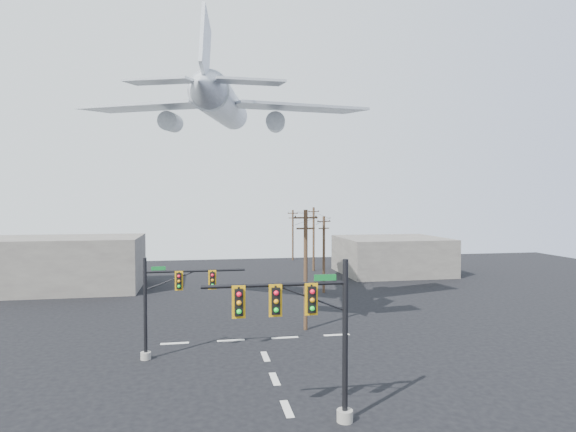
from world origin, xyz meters
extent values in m
plane|color=black|center=(0.00, 0.00, 0.00)|extent=(120.00, 120.00, 0.00)
cube|color=beige|center=(0.00, 0.00, 0.01)|extent=(0.40, 2.00, 0.01)
cube|color=beige|center=(0.00, 4.00, 0.01)|extent=(0.40, 2.00, 0.01)
cube|color=beige|center=(0.00, 8.00, 0.01)|extent=(0.40, 2.00, 0.01)
cube|color=beige|center=(-6.00, 12.00, 0.01)|extent=(2.00, 0.40, 0.01)
cube|color=beige|center=(-2.00, 12.00, 0.01)|extent=(2.00, 0.40, 0.01)
cube|color=beige|center=(2.00, 12.00, 0.01)|extent=(2.00, 0.40, 0.01)
cube|color=beige|center=(6.00, 12.00, 0.01)|extent=(2.00, 0.40, 0.01)
cylinder|color=gray|center=(2.40, -1.79, 0.27)|extent=(0.76, 0.76, 0.54)
cylinder|color=black|center=(2.40, -1.79, 3.78)|extent=(0.26, 0.26, 7.56)
cylinder|color=black|center=(-0.86, -1.79, 6.48)|extent=(6.53, 0.17, 0.17)
cylinder|color=black|center=(0.77, -1.79, 5.83)|extent=(3.52, 0.09, 0.09)
cube|color=black|center=(0.77, -1.95, 5.80)|extent=(0.37, 0.32, 1.19)
cube|color=#CA8D0B|center=(0.77, -1.93, 5.80)|extent=(0.59, 0.04, 1.46)
sphere|color=red|center=(0.77, -2.13, 6.18)|extent=(0.22, 0.22, 0.22)
sphere|color=orange|center=(0.77, -2.13, 5.80)|extent=(0.22, 0.22, 0.22)
sphere|color=#0BBE23|center=(0.77, -2.13, 5.42)|extent=(0.22, 0.22, 0.22)
cube|color=black|center=(-0.86, -1.95, 5.80)|extent=(0.37, 0.32, 1.19)
cube|color=#CA8D0B|center=(-0.86, -1.93, 5.80)|extent=(0.59, 0.04, 1.46)
sphere|color=red|center=(-0.86, -2.13, 6.18)|extent=(0.22, 0.22, 0.22)
sphere|color=orange|center=(-0.86, -2.13, 5.80)|extent=(0.22, 0.22, 0.22)
sphere|color=#0BBE23|center=(-0.86, -2.13, 5.42)|extent=(0.22, 0.22, 0.22)
cube|color=black|center=(-2.50, -1.95, 5.80)|extent=(0.37, 0.32, 1.19)
cube|color=#CA8D0B|center=(-2.50, -1.93, 5.80)|extent=(0.59, 0.04, 1.46)
sphere|color=red|center=(-2.50, -2.13, 6.18)|extent=(0.22, 0.22, 0.22)
sphere|color=orange|center=(-2.50, -2.13, 5.80)|extent=(0.22, 0.22, 0.22)
sphere|color=#0BBE23|center=(-2.50, -2.13, 5.42)|extent=(0.22, 0.22, 0.22)
cube|color=#0D6023|center=(1.43, -1.85, 6.75)|extent=(1.03, 0.04, 0.28)
cylinder|color=gray|center=(-7.65, 8.84, 0.23)|extent=(0.66, 0.66, 0.47)
cylinder|color=black|center=(-7.65, 8.84, 3.29)|extent=(0.23, 0.23, 6.57)
cylinder|color=black|center=(-4.45, 8.84, 5.63)|extent=(6.39, 0.15, 0.15)
cylinder|color=black|center=(-6.05, 8.84, 5.07)|extent=(3.39, 0.08, 0.08)
cube|color=black|center=(-5.52, 8.70, 5.04)|extent=(0.32, 0.28, 1.03)
cube|color=#CA8D0B|center=(-5.52, 8.72, 5.04)|extent=(0.52, 0.04, 1.27)
sphere|color=red|center=(-5.52, 8.54, 5.37)|extent=(0.19, 0.19, 0.19)
sphere|color=orange|center=(-5.52, 8.54, 5.04)|extent=(0.19, 0.19, 0.19)
sphere|color=#0BBE23|center=(-5.52, 8.54, 4.71)|extent=(0.19, 0.19, 0.19)
cube|color=black|center=(-3.39, 8.70, 5.04)|extent=(0.32, 0.28, 1.03)
cube|color=#CA8D0B|center=(-3.39, 8.72, 5.04)|extent=(0.52, 0.04, 1.27)
sphere|color=red|center=(-3.39, 8.54, 5.37)|extent=(0.19, 0.19, 0.19)
sphere|color=orange|center=(-3.39, 8.54, 5.04)|extent=(0.19, 0.19, 0.19)
sphere|color=#0BBE23|center=(-3.39, 8.54, 4.71)|extent=(0.19, 0.19, 0.19)
cube|color=#0D6023|center=(-6.80, 8.79, 5.87)|extent=(0.89, 0.04, 0.24)
cylinder|color=#422B1C|center=(3.99, 13.88, 4.74)|extent=(0.32, 0.32, 9.48)
cube|color=#422B1C|center=(3.99, 13.88, 8.85)|extent=(1.90, 0.26, 0.13)
cube|color=#422B1C|center=(3.99, 13.88, 8.01)|extent=(1.48, 0.23, 0.13)
cylinder|color=black|center=(3.15, 13.82, 8.96)|extent=(0.11, 0.11, 0.13)
cylinder|color=black|center=(3.99, 13.88, 8.96)|extent=(0.11, 0.11, 0.13)
cylinder|color=black|center=(4.83, 13.94, 8.96)|extent=(0.11, 0.11, 0.13)
cylinder|color=#422B1C|center=(9.20, 28.24, 4.22)|extent=(0.28, 0.28, 8.44)
cube|color=#422B1C|center=(9.20, 28.24, 7.87)|extent=(1.65, 0.65, 0.11)
cube|color=#422B1C|center=(9.20, 28.24, 7.11)|extent=(1.29, 0.53, 0.11)
cylinder|color=black|center=(8.48, 28.00, 7.96)|extent=(0.09, 0.09, 0.11)
cylinder|color=black|center=(9.20, 28.24, 7.96)|extent=(0.09, 0.09, 0.11)
cylinder|color=black|center=(9.92, 28.48, 7.96)|extent=(0.09, 0.09, 0.11)
cylinder|color=#422B1C|center=(11.84, 44.20, 4.58)|extent=(0.31, 0.31, 9.15)
cube|color=#422B1C|center=(11.84, 44.20, 8.53)|extent=(1.80, 0.78, 0.12)
cube|color=#422B1C|center=(11.84, 44.20, 7.70)|extent=(1.41, 0.63, 0.12)
cylinder|color=black|center=(11.06, 43.90, 8.63)|extent=(0.10, 0.10, 0.12)
cylinder|color=black|center=(11.84, 44.20, 8.63)|extent=(0.10, 0.10, 0.12)
cylinder|color=black|center=(12.62, 44.49, 8.63)|extent=(0.10, 0.10, 0.12)
cylinder|color=#422B1C|center=(11.21, 56.73, 4.25)|extent=(0.29, 0.29, 8.51)
cube|color=#422B1C|center=(11.21, 56.73, 7.92)|extent=(1.76, 0.24, 0.12)
cube|color=#422B1C|center=(11.21, 56.73, 7.14)|extent=(1.37, 0.21, 0.12)
cylinder|color=black|center=(10.43, 56.79, 8.02)|extent=(0.10, 0.10, 0.12)
cylinder|color=black|center=(11.21, 56.73, 8.02)|extent=(0.10, 0.10, 0.12)
cylinder|color=black|center=(11.99, 56.68, 8.02)|extent=(0.10, 0.10, 0.12)
cylinder|color=black|center=(5.79, 21.06, 8.31)|extent=(5.33, 14.37, 0.03)
cylinder|color=black|center=(9.73, 36.22, 8.15)|extent=(2.60, 15.96, 0.03)
cylinder|color=black|center=(10.72, 50.46, 8.17)|extent=(0.61, 12.54, 0.03)
cylinder|color=black|center=(7.40, 21.06, 8.31)|extent=(5.16, 14.37, 0.03)
cylinder|color=black|center=(11.32, 36.22, 8.15)|extent=(2.74, 15.96, 0.03)
cylinder|color=black|center=(12.34, 50.46, 8.17)|extent=(0.71, 12.54, 0.03)
cylinder|color=silver|center=(-2.10, 19.21, 18.37)|extent=(5.78, 18.47, 4.26)
cone|color=silver|center=(-0.31, 30.08, 19.22)|extent=(3.52, 4.64, 3.17)
cone|color=silver|center=(-3.88, 8.34, 17.52)|extent=(3.23, 4.57, 2.89)
cube|color=silver|center=(-8.62, 19.03, 18.00)|extent=(11.90, 9.91, 0.54)
cube|color=silver|center=(4.03, 16.96, 18.00)|extent=(12.31, 7.04, 0.54)
cylinder|color=silver|center=(-6.58, 19.55, 16.90)|extent=(2.08, 3.21, 1.83)
cylinder|color=silver|center=(2.27, 18.10, 16.90)|extent=(2.08, 3.21, 1.83)
cube|color=silver|center=(-3.75, 9.12, 20.27)|extent=(0.91, 4.24, 5.21)
cube|color=silver|center=(-6.63, 9.27, 17.91)|extent=(4.90, 3.65, 0.31)
cube|color=silver|center=(-0.97, 8.34, 17.91)|extent=(4.66, 2.41, 0.31)
cube|color=slate|center=(-20.00, 35.00, 3.00)|extent=(18.00, 10.00, 6.00)
cube|color=slate|center=(22.00, 40.00, 2.50)|extent=(14.00, 12.00, 5.00)
camera|label=1|loc=(-4.12, -22.88, 10.30)|focal=30.00mm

